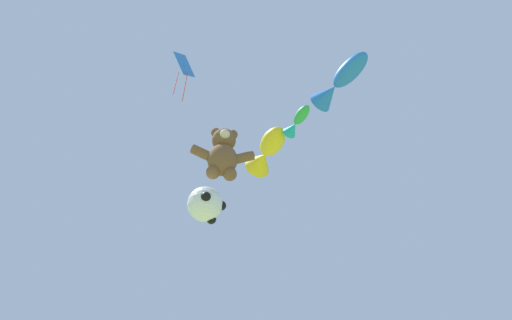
{
  "coord_description": "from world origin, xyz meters",
  "views": [
    {
      "loc": [
        -0.2,
        -1.99,
        1.38
      ],
      "look_at": [
        1.18,
        6.41,
        8.91
      ],
      "focal_mm": 28.0,
      "sensor_mm": 36.0,
      "label": 1
    }
  ],
  "objects_px": {
    "soccer_ball_kite": "(205,204)",
    "fish_kite_cobalt": "(338,83)",
    "fish_kite_goldfin": "(267,152)",
    "diamond_kite": "(184,67)",
    "fish_kite_emerald": "(297,122)",
    "teddy_bear_kite": "(223,153)"
  },
  "relations": [
    {
      "from": "soccer_ball_kite",
      "to": "fish_kite_cobalt",
      "type": "bearing_deg",
      "value": -20.87
    },
    {
      "from": "fish_kite_goldfin",
      "to": "diamond_kite",
      "type": "distance_m",
      "value": 4.4
    },
    {
      "from": "soccer_ball_kite",
      "to": "fish_kite_cobalt",
      "type": "relative_size",
      "value": 0.44
    },
    {
      "from": "fish_kite_emerald",
      "to": "diamond_kite",
      "type": "height_order",
      "value": "diamond_kite"
    },
    {
      "from": "teddy_bear_kite",
      "to": "diamond_kite",
      "type": "bearing_deg",
      "value": 174.81
    },
    {
      "from": "soccer_ball_kite",
      "to": "fish_kite_emerald",
      "type": "relative_size",
      "value": 0.73
    },
    {
      "from": "soccer_ball_kite",
      "to": "diamond_kite",
      "type": "bearing_deg",
      "value": -178.82
    },
    {
      "from": "fish_kite_goldfin",
      "to": "teddy_bear_kite",
      "type": "bearing_deg",
      "value": -130.92
    },
    {
      "from": "teddy_bear_kite",
      "to": "fish_kite_cobalt",
      "type": "xyz_separation_m",
      "value": [
        3.55,
        -1.32,
        2.49
      ]
    },
    {
      "from": "diamond_kite",
      "to": "fish_kite_emerald",
      "type": "bearing_deg",
      "value": 0.58
    },
    {
      "from": "soccer_ball_kite",
      "to": "fish_kite_goldfin",
      "type": "relative_size",
      "value": 0.44
    },
    {
      "from": "soccer_ball_kite",
      "to": "fish_kite_cobalt",
      "type": "height_order",
      "value": "fish_kite_cobalt"
    },
    {
      "from": "teddy_bear_kite",
      "to": "fish_kite_cobalt",
      "type": "bearing_deg",
      "value": -20.34
    },
    {
      "from": "diamond_kite",
      "to": "fish_kite_goldfin",
      "type": "bearing_deg",
      "value": 28.71
    },
    {
      "from": "teddy_bear_kite",
      "to": "diamond_kite",
      "type": "relative_size",
      "value": 0.73
    },
    {
      "from": "fish_kite_emerald",
      "to": "diamond_kite",
      "type": "bearing_deg",
      "value": -179.42
    },
    {
      "from": "teddy_bear_kite",
      "to": "fish_kite_emerald",
      "type": "distance_m",
      "value": 3.21
    },
    {
      "from": "fish_kite_goldfin",
      "to": "fish_kite_emerald",
      "type": "height_order",
      "value": "fish_kite_goldfin"
    },
    {
      "from": "teddy_bear_kite",
      "to": "soccer_ball_kite",
      "type": "height_order",
      "value": "teddy_bear_kite"
    },
    {
      "from": "fish_kite_goldfin",
      "to": "diamond_kite",
      "type": "xyz_separation_m",
      "value": [
        -3.42,
        -1.88,
        2.03
      ]
    },
    {
      "from": "teddy_bear_kite",
      "to": "fish_kite_goldfin",
      "type": "distance_m",
      "value": 3.46
    },
    {
      "from": "soccer_ball_kite",
      "to": "diamond_kite",
      "type": "relative_size",
      "value": 0.4
    }
  ]
}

